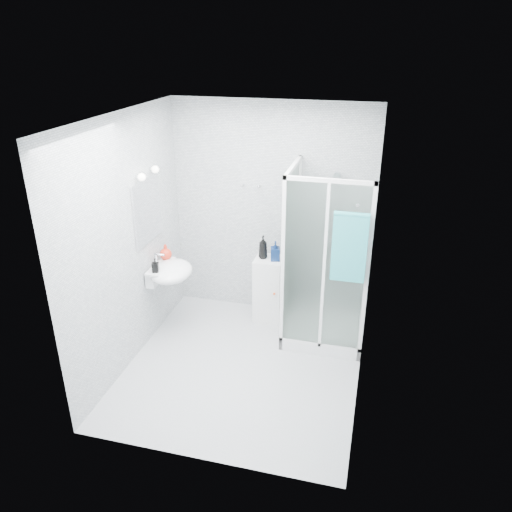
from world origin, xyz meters
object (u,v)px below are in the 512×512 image
(hand_towel, at_px, (350,246))
(shampoo_bottle_a, at_px, (263,247))
(soap_dispenser_black, at_px, (155,265))
(wall_basin, at_px, (169,272))
(storage_cabinet, at_px, (269,289))
(shampoo_bottle_b, at_px, (275,251))
(soap_dispenser_orange, at_px, (166,252))
(shower_enclosure, at_px, (318,303))

(hand_towel, height_order, shampoo_bottle_a, hand_towel)
(hand_towel, bearing_deg, soap_dispenser_black, -177.75)
(hand_towel, bearing_deg, shampoo_bottle_a, 146.50)
(wall_basin, xyz_separation_m, storage_cabinet, (1.02, 0.59, -0.39))
(hand_towel, height_order, shampoo_bottle_b, hand_towel)
(soap_dispenser_orange, height_order, soap_dispenser_black, soap_dispenser_orange)
(storage_cabinet, relative_size, shampoo_bottle_a, 2.91)
(hand_towel, xyz_separation_m, soap_dispenser_black, (-2.05, -0.08, -0.42))
(storage_cabinet, distance_m, soap_dispenser_orange, 1.32)
(soap_dispenser_black, bearing_deg, shower_enclosure, 15.52)
(shampoo_bottle_b, bearing_deg, storage_cabinet, 167.45)
(shampoo_bottle_a, height_order, soap_dispenser_orange, shampoo_bottle_a)
(shower_enclosure, xyz_separation_m, wall_basin, (-1.66, -0.32, 0.35))
(shower_enclosure, distance_m, shampoo_bottle_a, 0.92)
(wall_basin, distance_m, soap_dispenser_black, 0.23)
(shower_enclosure, bearing_deg, storage_cabinet, 156.64)
(hand_towel, bearing_deg, wall_basin, 177.53)
(wall_basin, relative_size, soap_dispenser_black, 3.55)
(shampoo_bottle_b, relative_size, soap_dispenser_orange, 1.31)
(shower_enclosure, height_order, soap_dispenser_orange, shower_enclosure)
(hand_towel, bearing_deg, shampoo_bottle_b, 143.13)
(shower_enclosure, relative_size, hand_towel, 2.75)
(storage_cabinet, height_order, hand_towel, hand_towel)
(hand_towel, distance_m, shampoo_bottle_a, 1.30)
(shower_enclosure, xyz_separation_m, shampoo_bottle_b, (-0.56, 0.26, 0.48))
(hand_towel, xyz_separation_m, shampoo_bottle_b, (-0.88, 0.66, -0.43))
(shampoo_bottle_b, bearing_deg, hand_towel, -36.87)
(storage_cabinet, bearing_deg, hand_towel, -35.59)
(shower_enclosure, distance_m, soap_dispenser_black, 1.87)
(storage_cabinet, relative_size, soap_dispenser_black, 5.14)
(wall_basin, bearing_deg, soap_dispenser_orange, 121.55)
(shower_enclosure, relative_size, storage_cabinet, 2.47)
(wall_basin, bearing_deg, shower_enclosure, 10.81)
(storage_cabinet, distance_m, soap_dispenser_black, 1.44)
(hand_towel, bearing_deg, storage_cabinet, 144.71)
(wall_basin, height_order, shampoo_bottle_b, shampoo_bottle_b)
(storage_cabinet, bearing_deg, soap_dispenser_orange, -160.18)
(shower_enclosure, bearing_deg, shampoo_bottle_a, 158.43)
(shower_enclosure, distance_m, wall_basin, 1.72)
(storage_cabinet, bearing_deg, shower_enclosure, -23.67)
(shampoo_bottle_b, relative_size, soap_dispenser_black, 1.48)
(shampoo_bottle_b, bearing_deg, soap_dispenser_black, -147.79)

